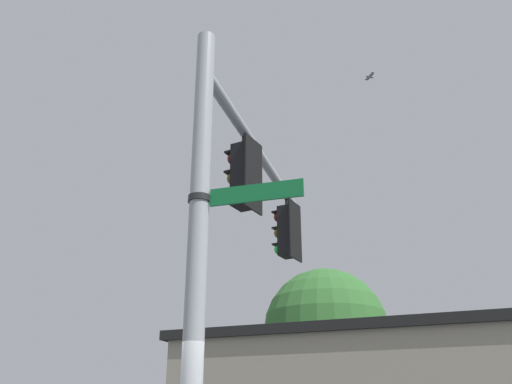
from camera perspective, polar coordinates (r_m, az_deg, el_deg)
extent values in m
cylinder|color=#ADB2B7|center=(6.50, -6.18, -7.93)|extent=(0.25, 0.25, 6.65)
cylinder|color=#ADB2B7|center=(9.89, 0.62, 3.50)|extent=(5.41, 1.32, 0.17)
cylinder|color=black|center=(8.94, -1.23, 5.24)|extent=(0.08, 0.08, 0.18)
cube|color=black|center=(8.67, -1.26, 1.65)|extent=(0.36, 0.30, 1.05)
sphere|color=#590F0F|center=(8.91, -2.29, 3.46)|extent=(0.22, 0.22, 0.22)
cube|color=black|center=(8.96, -2.39, 4.00)|extent=(0.24, 0.20, 0.03)
sphere|color=brown|center=(8.76, -2.33, 1.40)|extent=(0.22, 0.22, 0.22)
cube|color=black|center=(8.81, -2.43, 1.97)|extent=(0.24, 0.20, 0.03)
sphere|color=#1EE533|center=(8.62, -2.37, -0.72)|extent=(0.22, 0.22, 0.22)
cube|color=black|center=(8.67, -2.47, -0.14)|extent=(0.24, 0.20, 0.03)
cube|color=black|center=(8.59, -0.28, 1.88)|extent=(0.54, 0.03, 1.22)
cylinder|color=black|center=(11.46, 3.22, -1.21)|extent=(0.08, 0.08, 0.18)
cube|color=black|center=(11.25, 3.29, -4.13)|extent=(0.36, 0.30, 1.05)
sphere|color=#590F0F|center=(11.44, 2.40, -2.61)|extent=(0.22, 0.22, 0.22)
cube|color=black|center=(11.48, 2.30, -2.17)|extent=(0.24, 0.20, 0.03)
sphere|color=brown|center=(11.33, 2.43, -4.28)|extent=(0.22, 0.22, 0.22)
cube|color=black|center=(11.37, 2.33, -3.82)|extent=(0.24, 0.20, 0.03)
sphere|color=#1EE533|center=(11.22, 2.46, -5.97)|extent=(0.22, 0.22, 0.22)
cube|color=black|center=(11.26, 2.36, -5.51)|extent=(0.24, 0.20, 0.03)
cube|color=black|center=(11.18, 4.07, -3.99)|extent=(0.54, 0.03, 1.22)
cube|color=#147238|center=(6.54, -0.01, -0.08)|extent=(0.27, 1.14, 0.22)
cube|color=white|center=(6.54, -0.04, -0.09)|extent=(0.25, 1.14, 0.04)
cylinder|color=#262626|center=(6.77, -5.87, -0.77)|extent=(0.29, 0.29, 0.08)
ellipsoid|color=gray|center=(14.36, 11.70, 11.61)|extent=(0.21, 0.20, 0.07)
cube|color=gray|center=(14.38, 11.66, 11.61)|extent=(0.28, 0.29, 0.05)
cube|color=gray|center=(14.36, 11.74, 11.69)|extent=(0.28, 0.29, 0.02)
cube|color=black|center=(19.61, 13.26, -14.72)|extent=(9.15, 13.80, 0.30)
sphere|color=#387533|center=(19.57, 7.25, -14.05)|extent=(4.23, 4.23, 4.23)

